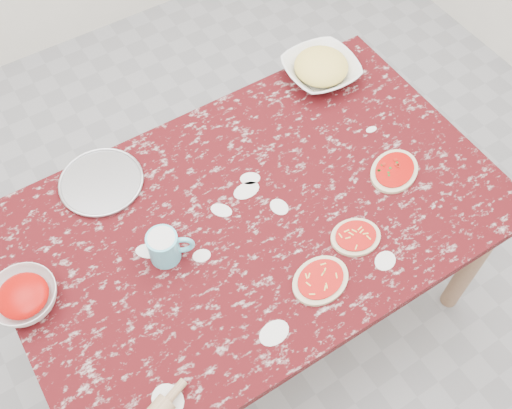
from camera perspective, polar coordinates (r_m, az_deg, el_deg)
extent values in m
plane|color=gray|center=(2.60, 0.00, -9.70)|extent=(4.00, 4.00, 0.00)
cube|color=#3E0A0D|center=(1.95, 0.00, -1.12)|extent=(1.60, 1.00, 0.04)
cube|color=#927152|center=(2.00, 0.00, -2.04)|extent=(1.50, 0.90, 0.08)
cylinder|color=#927152|center=(2.44, 20.06, -5.17)|extent=(0.07, 0.07, 0.71)
cylinder|color=#927152|center=(2.41, -20.32, -6.36)|extent=(0.07, 0.07, 0.71)
cylinder|color=#927152|center=(2.72, 8.21, 7.91)|extent=(0.07, 0.07, 0.71)
cylinder|color=#B2B2B7|center=(2.06, -14.57, 2.05)|extent=(0.35, 0.35, 0.01)
imported|color=white|center=(1.88, -21.30, -8.30)|extent=(0.25, 0.25, 0.06)
imported|color=white|center=(2.31, 6.21, 12.66)|extent=(0.29, 0.29, 0.07)
cylinder|color=#5ECBE3|center=(1.83, -8.83, -4.05)|extent=(0.10, 0.10, 0.11)
torus|color=#5ECBE3|center=(1.82, -7.08, -3.87)|extent=(0.08, 0.05, 0.08)
cylinder|color=silver|center=(1.79, -8.99, -3.44)|extent=(0.08, 0.08, 0.01)
ellipsoid|color=beige|center=(1.82, 6.18, -7.24)|extent=(0.21, 0.17, 0.01)
ellipsoid|color=red|center=(1.81, 6.20, -7.12)|extent=(0.17, 0.14, 0.00)
ellipsoid|color=beige|center=(1.91, 9.50, -3.10)|extent=(0.19, 0.17, 0.01)
ellipsoid|color=red|center=(1.90, 9.53, -2.98)|extent=(0.15, 0.14, 0.00)
ellipsoid|color=beige|center=(2.08, 13.08, 3.12)|extent=(0.24, 0.21, 0.01)
ellipsoid|color=red|center=(2.07, 13.12, 3.26)|extent=(0.19, 0.17, 0.00)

